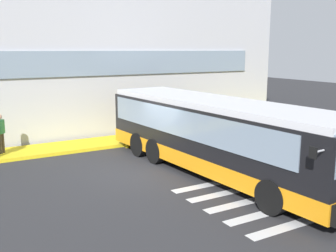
{
  "coord_description": "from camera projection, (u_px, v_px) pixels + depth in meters",
  "views": [
    {
      "loc": [
        -6.23,
        -12.58,
        4.47
      ],
      "look_at": [
        1.29,
        0.55,
        1.5
      ],
      "focal_mm": 41.84,
      "sensor_mm": 36.0,
      "label": 1
    }
  ],
  "objects": [
    {
      "name": "passenger_at_curb_edge",
      "position": [
        0.0,
        132.0,
        16.39
      ],
      "size": [
        0.4,
        0.49,
        1.68
      ],
      "color": "#4C4233",
      "rests_on": "boarding_curb"
    },
    {
      "name": "terminal_building",
      "position": [
        47.0,
        56.0,
        23.41
      ],
      "size": [
        25.26,
        13.8,
        8.23
      ],
      "color": "#B7B7BC",
      "rests_on": "ground"
    },
    {
      "name": "boarding_curb",
      "position": [
        100.0,
        143.0,
        18.69
      ],
      "size": [
        27.46,
        2.0,
        0.15
      ],
      "primitive_type": "cube",
      "color": "yellow",
      "rests_on": "ground"
    },
    {
      "name": "safety_bollard_yellow",
      "position": [
        127.0,
        138.0,
        18.02
      ],
      "size": [
        0.18,
        0.18,
        0.9
      ],
      "primitive_type": "cylinder",
      "color": "yellow",
      "rests_on": "ground"
    },
    {
      "name": "ground_plane",
      "position": [
        145.0,
        171.0,
        14.62
      ],
      "size": [
        80.0,
        90.0,
        0.02
      ],
      "primitive_type": "cube",
      "color": "#2B2B2D",
      "rests_on": "ground"
    },
    {
      "name": "bay_paint_stripes",
      "position": [
        265.0,
        197.0,
        12.02
      ],
      "size": [
        4.4,
        3.96,
        0.01
      ],
      "color": "silver",
      "rests_on": "ground"
    },
    {
      "name": "bus_main_foreground",
      "position": [
        216.0,
        138.0,
        14.16
      ],
      "size": [
        3.44,
        11.62,
        2.7
      ],
      "color": "black",
      "rests_on": "ground"
    }
  ]
}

